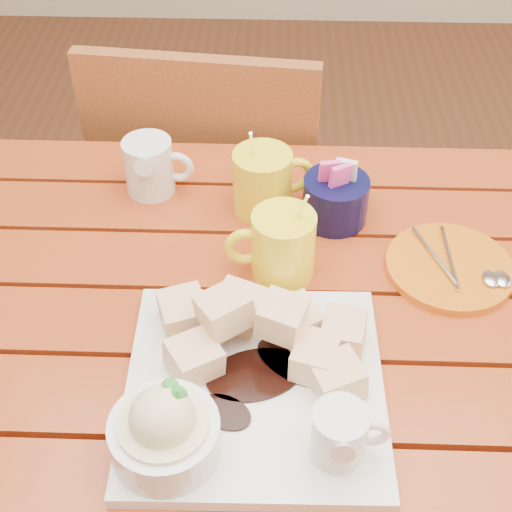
{
  "coord_description": "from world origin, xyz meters",
  "views": [
    {
      "loc": [
        0.0,
        -0.6,
        1.43
      ],
      "look_at": [
        -0.02,
        0.05,
        0.82
      ],
      "focal_mm": 50.0,
      "sensor_mm": 36.0,
      "label": 1
    }
  ],
  "objects_px": {
    "dessert_plate": "(239,387)",
    "chair_far": "(215,204)",
    "orange_saucer": "(451,267)",
    "table": "(269,376)",
    "coffee_mug_right": "(264,181)",
    "coffee_mug_left": "(281,244)"
  },
  "relations": [
    {
      "from": "table",
      "to": "coffee_mug_right",
      "type": "relative_size",
      "value": 8.33
    },
    {
      "from": "coffee_mug_left",
      "to": "orange_saucer",
      "type": "bearing_deg",
      "value": -4.42
    },
    {
      "from": "coffee_mug_left",
      "to": "chair_far",
      "type": "relative_size",
      "value": 0.16
    },
    {
      "from": "coffee_mug_right",
      "to": "chair_far",
      "type": "bearing_deg",
      "value": 88.03
    },
    {
      "from": "dessert_plate",
      "to": "orange_saucer",
      "type": "height_order",
      "value": "dessert_plate"
    },
    {
      "from": "dessert_plate",
      "to": "coffee_mug_right",
      "type": "distance_m",
      "value": 0.36
    },
    {
      "from": "dessert_plate",
      "to": "chair_far",
      "type": "xyz_separation_m",
      "value": [
        -0.09,
        0.68,
        -0.29
      ]
    },
    {
      "from": "coffee_mug_left",
      "to": "coffee_mug_right",
      "type": "relative_size",
      "value": 0.98
    },
    {
      "from": "table",
      "to": "coffee_mug_left",
      "type": "height_order",
      "value": "coffee_mug_left"
    },
    {
      "from": "coffee_mug_left",
      "to": "orange_saucer",
      "type": "xyz_separation_m",
      "value": [
        0.23,
        0.01,
        -0.04
      ]
    },
    {
      "from": "dessert_plate",
      "to": "chair_far",
      "type": "bearing_deg",
      "value": 97.48
    },
    {
      "from": "dessert_plate",
      "to": "coffee_mug_left",
      "type": "distance_m",
      "value": 0.23
    },
    {
      "from": "dessert_plate",
      "to": "table",
      "type": "bearing_deg",
      "value": 75.41
    },
    {
      "from": "orange_saucer",
      "to": "chair_far",
      "type": "relative_size",
      "value": 0.2
    },
    {
      "from": "dessert_plate",
      "to": "orange_saucer",
      "type": "relative_size",
      "value": 1.72
    },
    {
      "from": "orange_saucer",
      "to": "coffee_mug_left",
      "type": "bearing_deg",
      "value": -178.05
    },
    {
      "from": "table",
      "to": "dessert_plate",
      "type": "relative_size",
      "value": 4.03
    },
    {
      "from": "coffee_mug_left",
      "to": "chair_far",
      "type": "distance_m",
      "value": 0.57
    },
    {
      "from": "coffee_mug_left",
      "to": "table",
      "type": "bearing_deg",
      "value": -103.45
    },
    {
      "from": "coffee_mug_left",
      "to": "coffee_mug_right",
      "type": "distance_m",
      "value": 0.14
    },
    {
      "from": "dessert_plate",
      "to": "chair_far",
      "type": "height_order",
      "value": "chair_far"
    },
    {
      "from": "coffee_mug_left",
      "to": "orange_saucer",
      "type": "relative_size",
      "value": 0.82
    }
  ]
}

